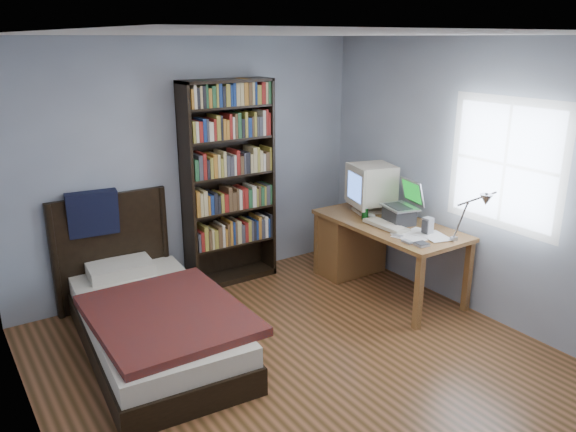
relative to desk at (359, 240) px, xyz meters
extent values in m
plane|color=#4C3216|center=(-1.51, -1.25, -0.42)|extent=(4.20, 4.20, 0.00)
plane|color=white|center=(-1.51, -1.25, 2.08)|extent=(4.20, 4.20, 0.00)
cube|color=gray|center=(-1.51, 0.85, 0.83)|extent=(3.80, 0.04, 2.50)
cube|color=gray|center=(-3.41, -1.25, 0.83)|extent=(0.04, 4.20, 2.50)
cube|color=gray|center=(0.39, -1.25, 0.83)|extent=(0.04, 4.20, 2.50)
cube|color=white|center=(0.38, -1.40, 1.03)|extent=(0.01, 1.14, 1.14)
cube|color=white|center=(0.38, -1.40, 1.03)|extent=(0.01, 1.00, 1.00)
cube|color=brown|center=(0.00, -0.44, 0.29)|extent=(0.75, 1.58, 0.04)
cube|color=brown|center=(-0.33, -1.18, -0.07)|extent=(0.06, 0.06, 0.69)
cube|color=brown|center=(0.32, -1.18, -0.07)|extent=(0.06, 0.06, 0.69)
cube|color=brown|center=(-0.33, 0.30, -0.07)|extent=(0.06, 0.06, 0.69)
cube|color=brown|center=(0.32, 0.30, -0.07)|extent=(0.06, 0.06, 0.69)
cube|color=brown|center=(0.00, 0.13, -0.07)|extent=(0.69, 0.40, 0.68)
cube|color=beige|center=(0.07, -0.04, 0.33)|extent=(0.33, 0.30, 0.03)
cylinder|color=beige|center=(0.07, -0.04, 0.38)|extent=(0.11, 0.11, 0.06)
cube|color=beige|center=(0.11, -0.04, 0.61)|extent=(0.52, 0.50, 0.40)
cube|color=beige|center=(-0.11, -0.04, 0.61)|extent=(0.15, 0.42, 0.42)
cube|color=blue|center=(-0.12, -0.04, 0.61)|extent=(0.10, 0.31, 0.28)
cube|color=#2D2D30|center=(0.07, -0.50, 0.39)|extent=(0.29, 0.32, 0.16)
cube|color=#B5B5BA|center=(0.07, -0.50, 0.48)|extent=(0.33, 0.40, 0.02)
cube|color=#2D2D30|center=(0.05, -0.50, 0.49)|extent=(0.22, 0.30, 0.00)
cube|color=#B5B5BA|center=(0.23, -0.50, 0.61)|extent=(0.15, 0.36, 0.25)
cube|color=#0CBF26|center=(0.22, -0.50, 0.61)|extent=(0.12, 0.29, 0.19)
cube|color=#99999E|center=(0.13, -1.14, 0.33)|extent=(0.05, 0.05, 0.04)
cylinder|color=#99999E|center=(0.13, -1.19, 0.52)|extent=(0.02, 0.13, 0.35)
cylinder|color=#99999E|center=(0.06, -1.39, 0.78)|extent=(0.15, 0.29, 0.18)
cone|color=#99999E|center=(0.00, -1.53, 0.81)|extent=(0.11, 0.11, 0.09)
cube|color=beige|center=(-0.12, -0.52, 0.33)|extent=(0.19, 0.48, 0.05)
cube|color=#949497|center=(0.06, -0.88, 0.39)|extent=(0.08, 0.08, 0.16)
cylinder|color=#063313|center=(-0.13, -0.22, 0.37)|extent=(0.06, 0.06, 0.12)
ellipsoid|color=silver|center=(-0.03, -0.20, 0.33)|extent=(0.07, 0.12, 0.04)
cube|color=#B5B5BA|center=(-0.22, -0.78, 0.32)|extent=(0.06, 0.10, 0.02)
cube|color=#949497|center=(-0.27, -0.95, 0.33)|extent=(0.05, 0.10, 0.02)
cube|color=#949497|center=(-0.21, -1.07, 0.33)|extent=(0.12, 0.12, 0.02)
cube|color=black|center=(-1.64, 0.69, 0.63)|extent=(0.03, 0.30, 2.10)
cube|color=black|center=(-0.72, 0.69, 0.63)|extent=(0.03, 0.30, 2.10)
cube|color=black|center=(-1.18, 0.69, 1.67)|extent=(0.94, 0.30, 0.03)
cube|color=black|center=(-1.18, 0.69, -0.39)|extent=(0.94, 0.30, 0.06)
cube|color=black|center=(-1.18, 0.83, 0.63)|extent=(0.94, 0.02, 2.10)
cube|color=olive|center=(-1.18, 0.67, 0.66)|extent=(0.86, 0.22, 1.90)
cube|color=black|center=(-2.39, -0.20, -0.31)|extent=(1.21, 2.17, 0.22)
cube|color=beige|center=(-2.39, -0.20, -0.12)|extent=(1.16, 2.11, 0.16)
cube|color=maroon|center=(-2.36, -0.46, -0.01)|extent=(1.12, 1.37, 0.07)
cube|color=beige|center=(-2.39, 0.60, 0.01)|extent=(0.60, 0.41, 0.12)
cube|color=black|center=(-2.39, 0.81, 0.13)|extent=(1.11, 0.05, 1.10)
cylinder|color=black|center=(-2.91, 0.79, 0.13)|extent=(0.06, 0.06, 1.10)
cylinder|color=black|center=(-1.86, 0.79, 0.13)|extent=(0.06, 0.06, 1.10)
cube|color=black|center=(-2.54, 0.78, 0.53)|extent=(0.46, 0.20, 0.43)
camera|label=1|loc=(-3.76, -4.27, 2.06)|focal=35.00mm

